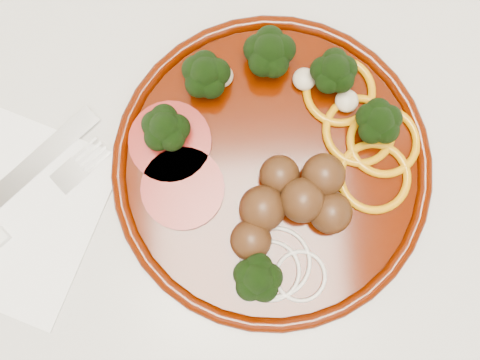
{
  "coord_description": "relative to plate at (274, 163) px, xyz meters",
  "views": [
    {
      "loc": [
        -0.11,
        1.63,
        1.46
      ],
      "look_at": [
        -0.1,
        1.7,
        0.92
      ],
      "focal_mm": 45.0,
      "sensor_mm": 36.0,
      "label": 1
    }
  ],
  "objects": [
    {
      "name": "counter",
      "position": [
        0.07,
        -0.02,
        -0.47
      ],
      "size": [
        2.4,
        0.6,
        0.9
      ],
      "color": "silver",
      "rests_on": "ground"
    },
    {
      "name": "plate",
      "position": [
        0.0,
        0.0,
        0.0
      ],
      "size": [
        0.3,
        0.3,
        0.06
      ],
      "rotation": [
        0.0,
        0.0,
        -0.02
      ],
      "color": "#3F0D00",
      "rests_on": "counter"
    },
    {
      "name": "napkin",
      "position": [
        -0.25,
        -0.03,
        -0.01
      ],
      "size": [
        0.23,
        0.23,
        0.0
      ],
      "primitive_type": "cube",
      "rotation": [
        0.0,
        0.0,
        1.14
      ],
      "color": "white",
      "rests_on": "counter"
    }
  ]
}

